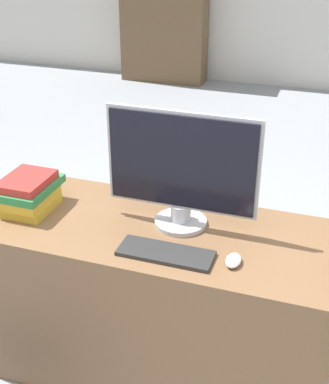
{
  "coord_description": "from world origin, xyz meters",
  "views": [
    {
      "loc": [
        0.62,
        -1.45,
        1.92
      ],
      "look_at": [
        0.04,
        0.27,
        0.96
      ],
      "focal_mm": 50.0,
      "sensor_mm": 36.0,
      "label": 1
    }
  ],
  "objects_px": {
    "keyboard": "(166,253)",
    "mouse": "(233,260)",
    "book_stack": "(29,193)",
    "monitor": "(182,170)"
  },
  "relations": [
    {
      "from": "monitor",
      "to": "mouse",
      "type": "bearing_deg",
      "value": -38.08
    },
    {
      "from": "monitor",
      "to": "book_stack",
      "type": "bearing_deg",
      "value": -171.97
    },
    {
      "from": "keyboard",
      "to": "mouse",
      "type": "relative_size",
      "value": 3.86
    },
    {
      "from": "monitor",
      "to": "keyboard",
      "type": "xyz_separation_m",
      "value": [
        0.01,
        -0.24,
        -0.24
      ]
    },
    {
      "from": "monitor",
      "to": "mouse",
      "type": "xyz_separation_m",
      "value": [
        0.27,
        -0.21,
        -0.23
      ]
    },
    {
      "from": "keyboard",
      "to": "mouse",
      "type": "xyz_separation_m",
      "value": [
        0.25,
        0.03,
        0.01
      ]
    },
    {
      "from": "mouse",
      "to": "book_stack",
      "type": "height_order",
      "value": "book_stack"
    },
    {
      "from": "keyboard",
      "to": "monitor",
      "type": "bearing_deg",
      "value": 93.43
    },
    {
      "from": "keyboard",
      "to": "book_stack",
      "type": "bearing_deg",
      "value": 167.87
    },
    {
      "from": "keyboard",
      "to": "mouse",
      "type": "height_order",
      "value": "mouse"
    }
  ]
}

